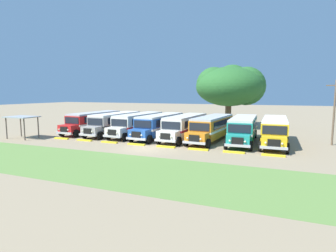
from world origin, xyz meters
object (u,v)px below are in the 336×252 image
parked_bus_slot_3 (160,124)px  parked_bus_slot_6 (243,128)px  utility_pole (334,111)px  waiting_shelter (22,119)px  parked_bus_slot_7 (275,129)px  broad_shade_tree (230,86)px  parked_bus_slot_0 (94,121)px  parked_bus_slot_4 (185,126)px  parked_bus_slot_2 (138,123)px  parked_bus_slot_1 (115,122)px  parked_bus_slot_5 (212,127)px

parked_bus_slot_3 → parked_bus_slot_6: bearing=93.9°
utility_pole → waiting_shelter: 35.74m
parked_bus_slot_7 → broad_shade_tree: 15.93m
parked_bus_slot_0 → parked_bus_slot_4: bearing=90.3°
parked_bus_slot_6 → broad_shade_tree: broad_shade_tree is taller
parked_bus_slot_0 → parked_bus_slot_2: 7.14m
parked_bus_slot_1 → parked_bus_slot_3: 6.80m
parked_bus_slot_1 → parked_bus_slot_6: size_ratio=1.00×
parked_bus_slot_2 → waiting_shelter: (-11.77, -7.89, 0.87)m
parked_bus_slot_1 → parked_bus_slot_6: bearing=91.1°
utility_pole → parked_bus_slot_1: bearing=-176.5°
parked_bus_slot_3 → parked_bus_slot_7: bearing=94.2°
parked_bus_slot_2 → parked_bus_slot_4: same height
parked_bus_slot_4 → broad_shade_tree: size_ratio=1.00×
parked_bus_slot_6 → parked_bus_slot_7: (3.32, 0.15, 0.00)m
parked_bus_slot_3 → utility_pole: size_ratio=1.57×
parked_bus_slot_6 → parked_bus_slot_0: bearing=-92.2°
parked_bus_slot_6 → broad_shade_tree: bearing=-165.9°
parked_bus_slot_0 → waiting_shelter: 9.18m
parked_bus_slot_1 → utility_pole: 26.30m
parked_bus_slot_1 → parked_bus_slot_7: size_ratio=1.00×
parked_bus_slot_1 → parked_bus_slot_0: bearing=-91.6°
parked_bus_slot_4 → parked_bus_slot_7: same height
parked_bus_slot_7 → waiting_shelter: 29.79m
parked_bus_slot_1 → parked_bus_slot_3: same height
parked_bus_slot_3 → parked_bus_slot_5: size_ratio=0.99×
waiting_shelter → parked_bus_slot_1: bearing=42.8°
parked_bus_slot_0 → parked_bus_slot_7: same height
parked_bus_slot_2 → parked_bus_slot_1: bearing=-84.1°
broad_shade_tree → parked_bus_slot_5: bearing=-89.1°
parked_bus_slot_4 → parked_bus_slot_5: size_ratio=0.99×
parked_bus_slot_3 → broad_shade_tree: (6.50, 13.66, 5.15)m
parked_bus_slot_6 → utility_pole: utility_pole is taller
parked_bus_slot_5 → utility_pole: (12.65, 1.75, 2.14)m
parked_bus_slot_5 → broad_shade_tree: broad_shade_tree is taller
parked_bus_slot_1 → parked_bus_slot_4: same height
parked_bus_slot_1 → utility_pole: (26.17, 1.58, 2.14)m
parked_bus_slot_4 → broad_shade_tree: bearing=169.6°
parked_bus_slot_2 → waiting_shelter: parked_bus_slot_2 is taller
parked_bus_slot_0 → broad_shade_tree: size_ratio=0.99×
parked_bus_slot_3 → broad_shade_tree: size_ratio=1.00×
parked_bus_slot_0 → waiting_shelter: parked_bus_slot_0 is taller
parked_bus_slot_0 → broad_shade_tree: broad_shade_tree is taller
utility_pole → parked_bus_slot_3: bearing=-174.7°
broad_shade_tree → waiting_shelter: size_ratio=3.04×
parked_bus_slot_4 → broad_shade_tree: (3.12, 13.55, 5.15)m
parked_bus_slot_0 → waiting_shelter: size_ratio=3.02×
parked_bus_slot_4 → parked_bus_slot_6: (6.92, 0.11, 0.00)m
parked_bus_slot_0 → utility_pole: 29.97m
parked_bus_slot_4 → parked_bus_slot_0: bearing=-88.6°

